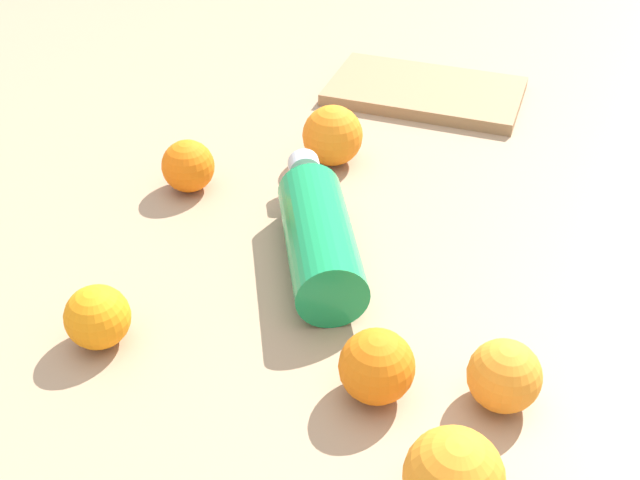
# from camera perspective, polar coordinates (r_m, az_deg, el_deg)

# --- Properties ---
(ground_plane) EXTENTS (2.40, 2.40, 0.00)m
(ground_plane) POSITION_cam_1_polar(r_m,az_deg,el_deg) (0.82, -2.53, -2.77)
(ground_plane) COLOR #9E7F60
(water_bottle) EXTENTS (0.10, 0.26, 0.07)m
(water_bottle) POSITION_cam_1_polar(r_m,az_deg,el_deg) (0.83, -0.21, 0.97)
(water_bottle) COLOR #198C4C
(water_bottle) RESTS_ON ground_plane
(orange_0) EXTENTS (0.08, 0.08, 0.08)m
(orange_0) POSITION_cam_1_polar(r_m,az_deg,el_deg) (1.00, 0.94, 7.76)
(orange_0) COLOR orange
(orange_0) RESTS_ON ground_plane
(orange_1) EXTENTS (0.07, 0.07, 0.07)m
(orange_1) POSITION_cam_1_polar(r_m,az_deg,el_deg) (0.68, 4.23, -9.34)
(orange_1) COLOR orange
(orange_1) RESTS_ON ground_plane
(orange_2) EXTENTS (0.06, 0.06, 0.06)m
(orange_2) POSITION_cam_1_polar(r_m,az_deg,el_deg) (0.96, -9.76, 5.43)
(orange_2) COLOR orange
(orange_2) RESTS_ON ground_plane
(orange_3) EXTENTS (0.06, 0.06, 0.06)m
(orange_3) POSITION_cam_1_polar(r_m,az_deg,el_deg) (0.69, 13.51, -9.78)
(orange_3) COLOR orange
(orange_3) RESTS_ON ground_plane
(orange_4) EXTENTS (0.08, 0.08, 0.08)m
(orange_4) POSITION_cam_1_polar(r_m,az_deg,el_deg) (0.60, 9.89, -16.96)
(orange_4) COLOR orange
(orange_4) RESTS_ON ground_plane
(orange_5) EXTENTS (0.06, 0.06, 0.06)m
(orange_5) POSITION_cam_1_polar(r_m,az_deg,el_deg) (0.75, -16.18, -5.51)
(orange_5) COLOR orange
(orange_5) RESTS_ON ground_plane
(cutting_board) EXTENTS (0.32, 0.25, 0.02)m
(cutting_board) POSITION_cam_1_polar(r_m,az_deg,el_deg) (1.19, 7.80, 10.88)
(cutting_board) COLOR #99724C
(cutting_board) RESTS_ON ground_plane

